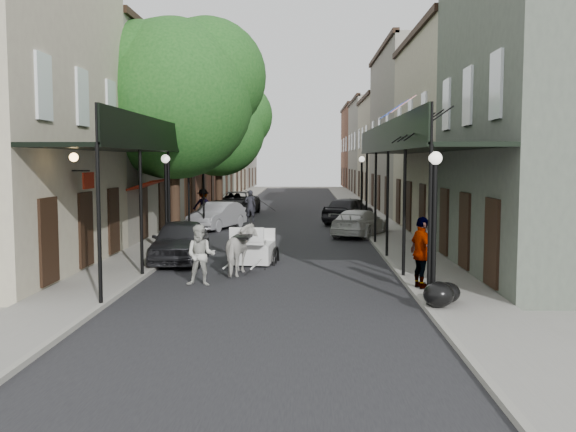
# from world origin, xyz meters

# --- Properties ---
(ground) EXTENTS (140.00, 140.00, 0.00)m
(ground) POSITION_xyz_m (0.00, 0.00, 0.00)
(ground) COLOR gray
(ground) RESTS_ON ground
(road) EXTENTS (8.00, 90.00, 0.01)m
(road) POSITION_xyz_m (0.00, 20.00, 0.01)
(road) COLOR black
(road) RESTS_ON ground
(sidewalk_left) EXTENTS (2.20, 90.00, 0.12)m
(sidewalk_left) POSITION_xyz_m (-5.00, 20.00, 0.06)
(sidewalk_left) COLOR gray
(sidewalk_left) RESTS_ON ground
(sidewalk_right) EXTENTS (2.20, 90.00, 0.12)m
(sidewalk_right) POSITION_xyz_m (5.00, 20.00, 0.06)
(sidewalk_right) COLOR gray
(sidewalk_right) RESTS_ON ground
(building_row_left) EXTENTS (5.00, 80.00, 10.50)m
(building_row_left) POSITION_xyz_m (-8.60, 30.00, 5.25)
(building_row_left) COLOR #B3AC8F
(building_row_left) RESTS_ON ground
(building_row_right) EXTENTS (5.00, 80.00, 10.50)m
(building_row_right) POSITION_xyz_m (8.60, 30.00, 5.25)
(building_row_right) COLOR gray
(building_row_right) RESTS_ON ground
(gallery_left) EXTENTS (2.20, 18.05, 4.88)m
(gallery_left) POSITION_xyz_m (-4.79, 6.98, 4.05)
(gallery_left) COLOR black
(gallery_left) RESTS_ON sidewalk_left
(gallery_right) EXTENTS (2.20, 18.05, 4.88)m
(gallery_right) POSITION_xyz_m (4.79, 6.98, 4.05)
(gallery_right) COLOR black
(gallery_right) RESTS_ON sidewalk_right
(tree_near) EXTENTS (7.31, 6.80, 9.63)m
(tree_near) POSITION_xyz_m (-4.20, 10.18, 6.49)
(tree_near) COLOR #382619
(tree_near) RESTS_ON sidewalk_left
(tree_far) EXTENTS (6.45, 6.00, 8.61)m
(tree_far) POSITION_xyz_m (-4.25, 24.18, 5.84)
(tree_far) COLOR #382619
(tree_far) RESTS_ON sidewalk_left
(lamppost_right_near) EXTENTS (0.32, 0.32, 3.71)m
(lamppost_right_near) POSITION_xyz_m (4.10, -2.00, 2.05)
(lamppost_right_near) COLOR black
(lamppost_right_near) RESTS_ON sidewalk_right
(lamppost_left) EXTENTS (0.32, 0.32, 3.71)m
(lamppost_left) POSITION_xyz_m (-4.10, 6.00, 2.05)
(lamppost_left) COLOR black
(lamppost_left) RESTS_ON sidewalk_left
(lamppost_right_far) EXTENTS (0.32, 0.32, 3.71)m
(lamppost_right_far) POSITION_xyz_m (4.10, 18.00, 2.05)
(lamppost_right_far) COLOR black
(lamppost_right_far) RESTS_ON sidewalk_right
(horse) EXTENTS (1.01, 1.93, 1.58)m
(horse) POSITION_xyz_m (-1.00, 2.71, 0.79)
(horse) COLOR silver
(horse) RESTS_ON ground
(carriage) EXTENTS (1.76, 2.43, 2.64)m
(carriage) POSITION_xyz_m (-0.78, 5.16, 1.02)
(carriage) COLOR black
(carriage) RESTS_ON ground
(pedestrian_walking) EXTENTS (0.88, 0.70, 1.77)m
(pedestrian_walking) POSITION_xyz_m (-2.00, 0.88, 0.88)
(pedestrian_walking) COLOR #B4B4AA
(pedestrian_walking) RESTS_ON ground
(pedestrian_sidewalk_left) EXTENTS (1.33, 0.95, 1.85)m
(pedestrian_sidewalk_left) POSITION_xyz_m (-4.85, 19.08, 1.05)
(pedestrian_sidewalk_left) COLOR gray
(pedestrian_sidewalk_left) RESTS_ON sidewalk_left
(pedestrian_sidewalk_right) EXTENTS (0.80, 1.24, 1.97)m
(pedestrian_sidewalk_right) POSITION_xyz_m (4.20, 0.08, 1.10)
(pedestrian_sidewalk_right) COLOR gray
(pedestrian_sidewalk_right) RESTS_ON sidewalk_right
(car_left_near) EXTENTS (1.95, 4.49, 1.51)m
(car_left_near) POSITION_xyz_m (-3.44, 5.15, 0.75)
(car_left_near) COLOR black
(car_left_near) RESTS_ON ground
(car_left_mid) EXTENTS (2.85, 4.55, 1.42)m
(car_left_mid) POSITION_xyz_m (-3.60, 15.98, 0.71)
(car_left_mid) COLOR #9E9EA3
(car_left_mid) RESTS_ON ground
(car_left_far) EXTENTS (3.04, 5.73, 1.54)m
(car_left_far) POSITION_xyz_m (-3.60, 24.85, 0.77)
(car_left_far) COLOR black
(car_left_far) RESTS_ON ground
(car_right_near) EXTENTS (3.37, 4.77, 1.28)m
(car_right_near) POSITION_xyz_m (3.60, 13.09, 0.64)
(car_right_near) COLOR silver
(car_right_near) RESTS_ON ground
(car_right_far) EXTENTS (3.54, 4.97, 1.57)m
(car_right_far) POSITION_xyz_m (3.47, 19.00, 0.79)
(car_right_far) COLOR black
(car_right_far) RESTS_ON ground
(trash_bags) EXTENTS (0.98, 1.13, 0.62)m
(trash_bags) POSITION_xyz_m (4.32, -2.03, 0.41)
(trash_bags) COLOR black
(trash_bags) RESTS_ON sidewalk_right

